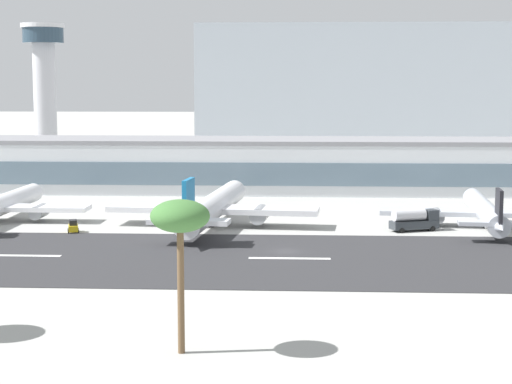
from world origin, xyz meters
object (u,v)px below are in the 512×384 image
Objects in this scene: airliner_black_tail_gate_2 at (486,212)px; service_fuel_truck_1 at (414,219)px; palm_tree_1 at (180,220)px; airliner_blue_tail_gate_1 at (212,208)px; service_baggage_tug_0 at (73,226)px; distant_hotel_block at (357,87)px; terminal_building at (245,165)px; control_tower at (45,84)px.

airliner_black_tail_gate_2 reaches higher than service_fuel_truck_1.
airliner_blue_tail_gate_1 is at bearing 93.62° from palm_tree_1.
service_baggage_tug_0 is at bearing 101.55° from airliner_black_tail_gate_2.
palm_tree_1 reaches higher than airliner_blue_tail_gate_1.
distant_hotel_block is at bearing 68.65° from service_fuel_truck_1.
terminal_building is at bearing 100.35° from service_fuel_truck_1.
palm_tree_1 is at bearing -173.06° from service_baggage_tug_0.
terminal_building is 149.52m from distant_hotel_block.
airliner_black_tail_gate_2 is 72.73m from service_baggage_tug_0.
terminal_building reaches higher than airliner_blue_tail_gate_1.
distant_hotel_block is at bearing 82.80° from palm_tree_1.
service_fuel_truck_1 is 0.60× the size of palm_tree_1.
airliner_blue_tail_gate_1 is (-2.54, -52.79, -2.92)m from terminal_building.
distant_hotel_block is 200.75m from service_fuel_truck_1.
control_tower reaches higher than terminal_building.
distant_hotel_block is at bearing 7.59° from airliner_black_tail_gate_2.
control_tower is 109.50m from service_baggage_tug_0.
airliner_black_tail_gate_2 is at bearing 59.23° from palm_tree_1.
service_baggage_tug_0 is 72.17m from palm_tree_1.
service_fuel_truck_1 is at bearing -101.73° from service_baggage_tug_0.
service_fuel_truck_1 reaches higher than service_baggage_tug_0.
service_fuel_truck_1 is at bearing -89.06° from airliner_blue_tail_gate_1.
distant_hotel_block is at bearing -33.04° from service_baggage_tug_0.
distant_hotel_block is 14.36× the size of service_fuel_truck_1.
distant_hotel_block is (96.66, 103.13, -1.16)m from control_tower.
control_tower is (-60.55, 40.81, 19.40)m from terminal_building.
terminal_building is 64.82m from service_fuel_truck_1.
terminal_building is 22.00× the size of service_fuel_truck_1.
service_baggage_tug_0 is (-61.96, -204.02, -23.52)m from distant_hotel_block.
terminal_building is 13.30× the size of palm_tree_1.
airliner_black_tail_gate_2 is (48.86, 1.52, -0.62)m from airliner_blue_tail_gate_1.
distant_hotel_block reaches higher than terminal_building.
palm_tree_1 is (62.61, -166.40, -12.95)m from control_tower.
terminal_building is 3.82× the size of airliner_blue_tail_gate_1.
service_baggage_tug_0 is 0.40× the size of service_fuel_truck_1.
service_baggage_tug_0 is (-72.17, -8.81, -1.74)m from airliner_black_tail_gate_2.
distant_hotel_block is 196.69m from airliner_black_tail_gate_2.
airliner_black_tail_gate_2 is (10.21, -195.21, -21.78)m from distant_hotel_block.
control_tower is 0.84× the size of airliner_blue_tail_gate_1.
airliner_blue_tail_gate_1 is (58.01, -93.60, -22.32)m from control_tower.
airliner_blue_tail_gate_1 is 3.48× the size of palm_tree_1.
control_tower is 141.35m from distant_hotel_block.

